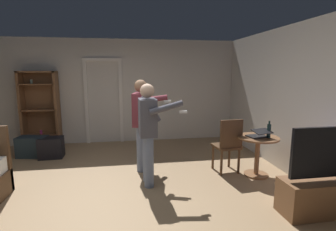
# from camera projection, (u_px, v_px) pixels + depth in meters

# --- Properties ---
(ground_plane) EXTENTS (6.90, 6.90, 0.00)m
(ground_plane) POSITION_uv_depth(u_px,v_px,m) (106.00, 196.00, 3.71)
(ground_plane) COLOR #997A56
(wall_back) EXTENTS (6.51, 0.12, 2.60)m
(wall_back) POSITION_uv_depth(u_px,v_px,m) (114.00, 92.00, 6.45)
(wall_back) COLOR beige
(wall_back) RESTS_ON ground_plane
(wall_right) EXTENTS (0.12, 6.22, 2.60)m
(wall_right) POSITION_uv_depth(u_px,v_px,m) (310.00, 104.00, 3.98)
(wall_right) COLOR beige
(wall_right) RESTS_ON ground_plane
(doorway_frame) EXTENTS (0.93, 0.08, 2.13)m
(doorway_frame) POSITION_uv_depth(u_px,v_px,m) (104.00, 95.00, 6.35)
(doorway_frame) COLOR white
(doorway_frame) RESTS_ON ground_plane
(bookshelf) EXTENTS (0.84, 0.32, 1.82)m
(bookshelf) POSITION_uv_depth(u_px,v_px,m) (40.00, 107.00, 6.02)
(bookshelf) COLOR brown
(bookshelf) RESTS_ON ground_plane
(tv_flatscreen) EXTENTS (1.18, 0.40, 1.14)m
(tv_flatscreen) POSITION_uv_depth(u_px,v_px,m) (326.00, 189.00, 3.24)
(tv_flatscreen) COLOR brown
(tv_flatscreen) RESTS_ON ground_plane
(side_table) EXTENTS (0.69, 0.69, 0.70)m
(side_table) POSITION_uv_depth(u_px,v_px,m) (257.00, 149.00, 4.38)
(side_table) COLOR brown
(side_table) RESTS_ON ground_plane
(laptop) EXTENTS (0.39, 0.40, 0.15)m
(laptop) POSITION_uv_depth(u_px,v_px,m) (259.00, 134.00, 4.29)
(laptop) COLOR black
(laptop) RESTS_ON side_table
(bottle_on_table) EXTENTS (0.06, 0.06, 0.29)m
(bottle_on_table) POSITION_uv_depth(u_px,v_px,m) (269.00, 131.00, 4.27)
(bottle_on_table) COLOR #142C28
(bottle_on_table) RESTS_ON side_table
(wooden_chair) EXTENTS (0.46, 0.46, 0.99)m
(wooden_chair) POSITION_uv_depth(u_px,v_px,m) (228.00, 143.00, 4.50)
(wooden_chair) COLOR #4C331E
(wooden_chair) RESTS_ON ground_plane
(person_blue_shirt) EXTENTS (0.72, 0.55, 1.62)m
(person_blue_shirt) POSITION_uv_depth(u_px,v_px,m) (148.00, 128.00, 3.98)
(person_blue_shirt) COLOR slate
(person_blue_shirt) RESTS_ON ground_plane
(person_striped_shirt) EXTENTS (0.66, 0.71, 1.66)m
(person_striped_shirt) POSITION_uv_depth(u_px,v_px,m) (142.00, 118.00, 4.62)
(person_striped_shirt) COLOR slate
(person_striped_shirt) RESTS_ON ground_plane
(suitcase_dark) EXTENTS (0.64, 0.42, 0.44)m
(suitcase_dark) POSITION_uv_depth(u_px,v_px,m) (33.00, 147.00, 5.41)
(suitcase_dark) COLOR #1E2D38
(suitcase_dark) RESTS_ON ground_plane
(suitcase_small) EXTENTS (0.49, 0.36, 0.44)m
(suitcase_small) POSITION_uv_depth(u_px,v_px,m) (51.00, 148.00, 5.35)
(suitcase_small) COLOR black
(suitcase_small) RESTS_ON ground_plane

